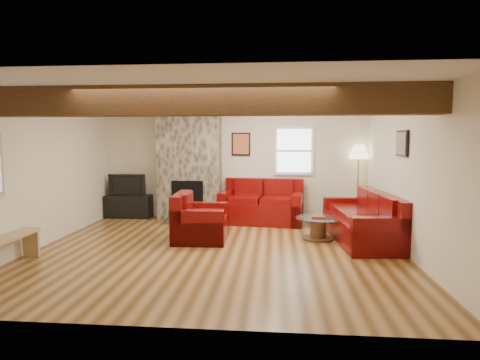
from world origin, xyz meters
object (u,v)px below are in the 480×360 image
Objects in this scene: loveseat at (262,201)px; floor_lamp at (359,156)px; coffee_table at (318,228)px; sofa_three at (361,217)px; tv_cabinet at (129,206)px; armchair_red at (201,217)px; television at (128,185)px.

loveseat is 1.04× the size of floor_lamp.
floor_lamp is at bearing 59.02° from coffee_table.
sofa_three is 0.79m from coffee_table.
floor_lamp is at bearing 166.23° from sofa_three.
coffee_table is 4.50m from tv_cabinet.
sofa_three is 2.88m from armchair_red.
floor_lamp reaches higher than loveseat.
floor_lamp is (2.10, 0.32, 0.98)m from loveseat.
floor_lamp reaches higher than armchair_red.
sofa_three is at bearing -19.02° from tv_cabinet.
floor_lamp is (1.03, 1.71, 1.25)m from coffee_table.
coffee_table is (2.12, 0.22, -0.22)m from armchair_red.
television is 0.51× the size of floor_lamp.
coffee_table is 0.79× the size of tv_cabinet.
loveseat is at bearing -132.28° from sofa_three.
tv_cabinet is at bearing 157.95° from coffee_table.
armchair_red is 0.62× the size of floor_lamp.
loveseat is 3.12m from television.
floor_lamp is (5.20, 0.02, 0.68)m from television.
television is (-4.17, 1.69, 0.57)m from coffee_table.
coffee_table is at bearing -22.05° from tv_cabinet.
coffee_table is 0.96× the size of television.
coffee_table is (-0.76, 0.01, -0.23)m from sofa_three.
television is at bearing 157.95° from coffee_table.
sofa_three reaches higher than coffee_table.
television reaches higher than sofa_three.
armchair_red is 2.14m from coffee_table.
television is (-3.10, 0.30, 0.30)m from loveseat.
armchair_red is at bearing -42.84° from tv_cabinet.
television is (-4.93, 1.70, 0.34)m from sofa_three.
armchair_red is at bearing -42.84° from television.
armchair_red is 1.22× the size of television.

